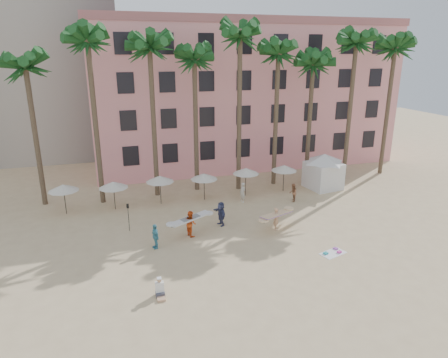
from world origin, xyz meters
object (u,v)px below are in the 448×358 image
carrier_yellow (277,217)px  pink_hotel (240,95)px  carrier_white (191,223)px  cabana (324,168)px

carrier_yellow → pink_hotel: bearing=78.7°
carrier_yellow → carrier_white: (-6.54, 0.82, 0.02)m
pink_hotel → carrier_yellow: size_ratio=11.16×
pink_hotel → carrier_white: size_ratio=10.53×
pink_hotel → carrier_white: bearing=-117.7°
pink_hotel → cabana: pink_hotel is taller
carrier_white → carrier_yellow: bearing=-7.2°
cabana → carrier_yellow: bearing=-137.7°
carrier_yellow → carrier_white: 6.60m
pink_hotel → carrier_yellow: 22.88m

